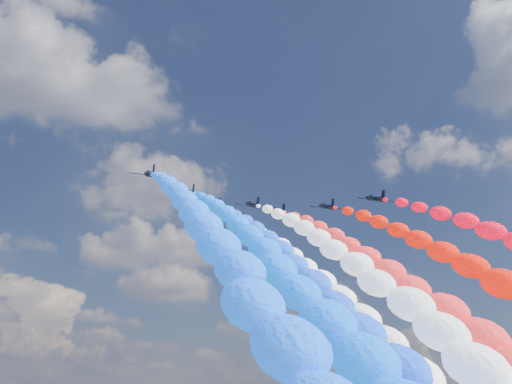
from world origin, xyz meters
name	(u,v)px	position (x,y,z in m)	size (l,w,h in m)	color
jet_0	(150,174)	(-29.83, -6.26, 103.55)	(9.53, 12.77, 2.81)	black
trail_0	(198,241)	(-29.83, -62.10, 73.38)	(6.55, 108.08, 63.13)	#1154FF
jet_1	(190,193)	(-17.83, 4.22, 103.55)	(9.53, 12.77, 2.81)	black
trail_1	(256,262)	(-17.83, -51.62, 73.38)	(6.55, 108.08, 63.13)	#075AFA
jet_2	(215,206)	(-8.99, 12.94, 103.55)	(9.53, 12.77, 2.81)	black
trail_2	(288,275)	(-8.99, -42.90, 73.38)	(6.55, 108.08, 63.13)	blue
jet_3	(253,205)	(0.63, 8.99, 103.55)	(9.53, 12.77, 2.81)	black
trail_3	(346,274)	(0.63, -46.84, 73.38)	(6.55, 108.08, 63.13)	white
jet_4	(239,220)	(1.24, 24.56, 103.55)	(9.53, 12.77, 2.81)	black
trail_4	(315,289)	(1.24, -31.28, 73.38)	(6.55, 108.08, 63.13)	white
jet_5	(278,211)	(9.20, 12.37, 103.55)	(9.53, 12.77, 2.81)	black
trail_5	(380,281)	(9.20, -43.47, 73.38)	(6.55, 108.08, 63.13)	red
jet_6	(327,207)	(20.63, 4.24, 103.55)	(9.53, 12.77, 2.81)	black
trail_6	(458,276)	(20.63, -51.60, 73.38)	(6.55, 108.08, 63.13)	red
jet_7	(375,199)	(30.13, -6.07, 103.55)	(9.53, 12.77, 2.81)	black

